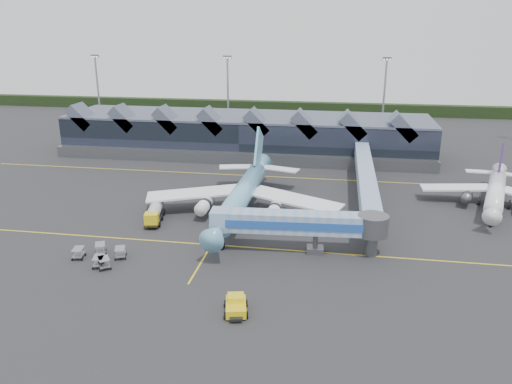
% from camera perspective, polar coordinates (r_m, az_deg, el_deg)
% --- Properties ---
extents(ground, '(260.00, 260.00, 0.00)m').
position_cam_1_polar(ground, '(81.79, -3.71, -3.72)').
color(ground, '#28282A').
rests_on(ground, ground).
extents(taxi_stripes, '(120.00, 60.00, 0.01)m').
position_cam_1_polar(taxi_stripes, '(90.89, -2.30, -1.36)').
color(taxi_stripes, yellow).
rests_on(taxi_stripes, ground).
extents(tree_line_far, '(260.00, 4.00, 4.00)m').
position_cam_1_polar(tree_line_far, '(186.70, 3.96, 9.65)').
color(tree_line_far, black).
rests_on(tree_line_far, ground).
extents(terminal, '(90.00, 22.25, 12.52)m').
position_cam_1_polar(terminal, '(125.79, -1.16, 6.63)').
color(terminal, black).
rests_on(terminal, ground).
extents(light_masts, '(132.40, 42.56, 22.45)m').
position_cam_1_polar(light_masts, '(137.69, 10.95, 10.56)').
color(light_masts, gray).
rests_on(light_masts, ground).
extents(main_airliner, '(34.56, 39.68, 12.76)m').
position_cam_1_polar(main_airliner, '(85.07, -1.47, -0.09)').
color(main_airliner, '#6AA9D7').
rests_on(main_airliner, ground).
extents(regional_jet, '(24.87, 27.83, 9.74)m').
position_cam_1_polar(regional_jet, '(98.25, 25.75, 0.19)').
color(regional_jet, white).
rests_on(regional_jet, ground).
extents(jet_bridge, '(24.99, 5.18, 6.11)m').
position_cam_1_polar(jet_bridge, '(70.71, 6.06, -3.69)').
color(jet_bridge, '#799ECA').
rests_on(jet_bridge, ground).
extents(fuel_truck, '(3.70, 8.63, 2.87)m').
position_cam_1_polar(fuel_truck, '(84.27, -11.49, -2.21)').
color(fuel_truck, black).
rests_on(fuel_truck, ground).
extents(pushback_tug, '(3.32, 4.53, 1.86)m').
position_cam_1_polar(pushback_tug, '(57.91, -2.31, -12.86)').
color(pushback_tug, yellow).
rests_on(pushback_tug, ground).
extents(baggage_carts, '(7.57, 6.64, 1.47)m').
position_cam_1_polar(baggage_carts, '(72.55, -17.35, -6.91)').
color(baggage_carts, gray).
rests_on(baggage_carts, ground).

